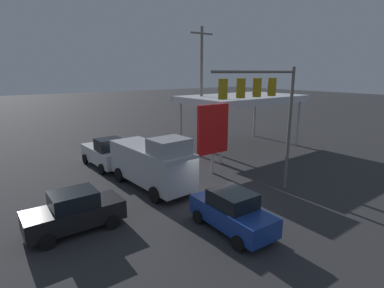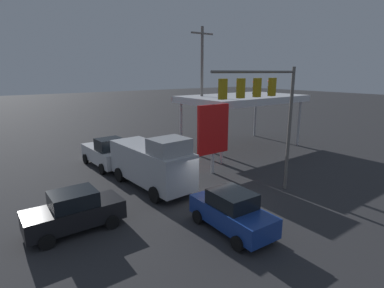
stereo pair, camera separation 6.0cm
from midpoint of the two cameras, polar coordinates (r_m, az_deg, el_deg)
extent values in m
plane|color=#2D2D30|center=(17.58, 4.05, -10.93)|extent=(200.00, 200.00, 0.00)
cylinder|color=slate|center=(19.34, 18.11, 2.50)|extent=(0.20, 0.20, 7.59)
cylinder|color=slate|center=(16.55, 12.44, 13.28)|extent=(6.31, 0.14, 0.14)
cube|color=#B79314|center=(17.54, 15.11, 10.45)|extent=(0.36, 0.28, 1.00)
sphere|color=#FF4141|center=(17.65, 14.69, 11.46)|extent=(0.22, 0.22, 0.22)
sphere|color=#392305|center=(17.66, 14.63, 10.49)|extent=(0.22, 0.22, 0.22)
sphere|color=black|center=(17.67, 14.58, 9.52)|extent=(0.22, 0.22, 0.22)
cube|color=#B79314|center=(16.60, 12.40, 10.45)|extent=(0.36, 0.28, 1.00)
sphere|color=#FF4141|center=(16.71, 11.97, 11.52)|extent=(0.22, 0.22, 0.22)
sphere|color=#392305|center=(16.72, 11.92, 10.49)|extent=(0.22, 0.22, 0.22)
sphere|color=black|center=(16.74, 11.87, 9.46)|extent=(0.22, 0.22, 0.22)
cube|color=#B79314|center=(15.70, 9.38, 10.42)|extent=(0.36, 0.28, 1.00)
sphere|color=#FF4141|center=(15.82, 8.94, 11.54)|extent=(0.22, 0.22, 0.22)
sphere|color=#392305|center=(15.83, 8.90, 10.46)|extent=(0.22, 0.22, 0.22)
sphere|color=black|center=(15.85, 8.86, 9.38)|extent=(0.22, 0.22, 0.22)
cube|color=#B79314|center=(14.85, 6.01, 10.35)|extent=(0.36, 0.28, 1.00)
sphere|color=#FF4141|center=(14.97, 5.55, 11.54)|extent=(0.22, 0.22, 0.22)
sphere|color=#392305|center=(14.98, 5.53, 10.39)|extent=(0.22, 0.22, 0.22)
sphere|color=black|center=(15.00, 5.50, 9.25)|extent=(0.22, 0.22, 0.22)
cylinder|color=slate|center=(28.15, 1.95, 10.14)|extent=(0.26, 0.26, 11.21)
cube|color=slate|center=(28.30, 2.03, 20.31)|extent=(2.40, 0.14, 0.14)
cube|color=silver|center=(29.40, 9.66, 8.51)|extent=(11.56, 6.96, 0.60)
cube|color=red|center=(31.92, 5.09, 9.03)|extent=(11.56, 0.06, 0.36)
cylinder|color=#B7B7BC|center=(35.41, 12.00, 5.08)|extent=(0.24, 0.24, 4.49)
cylinder|color=#B7B7BC|center=(28.58, -2.01, 3.40)|extent=(0.24, 0.24, 4.49)
cylinder|color=#B7B7BC|center=(31.94, 19.72, 3.68)|extent=(0.24, 0.24, 4.49)
cylinder|color=#B7B7BC|center=(24.14, 5.75, 1.45)|extent=(0.24, 0.24, 4.49)
cylinder|color=#B7B7BC|center=(21.62, 4.10, 0.83)|extent=(0.24, 0.24, 5.06)
cube|color=red|center=(21.47, 4.13, 2.80)|extent=(2.71, 0.24, 3.54)
cube|color=black|center=(21.56, 3.91, 2.86)|extent=(1.89, 0.04, 1.24)
cube|color=navy|center=(14.49, 7.67, -13.20)|extent=(1.97, 4.46, 0.90)
cube|color=black|center=(14.15, 7.77, -10.31)|extent=(1.73, 2.06, 0.70)
cylinder|color=black|center=(14.42, 14.39, -15.71)|extent=(0.24, 0.67, 0.66)
cylinder|color=black|center=(13.25, 8.82, -18.23)|extent=(0.24, 0.67, 0.66)
cylinder|color=black|center=(16.20, 6.66, -11.94)|extent=(0.24, 0.67, 0.66)
cylinder|color=black|center=(15.17, 1.24, -13.70)|extent=(0.24, 0.67, 0.66)
cube|color=silver|center=(24.52, -16.08, -1.95)|extent=(2.21, 5.28, 1.10)
cube|color=black|center=(23.47, -15.38, -0.06)|extent=(1.90, 1.67, 0.90)
cylinder|color=black|center=(23.59, -12.10, -3.71)|extent=(0.25, 0.81, 0.80)
cylinder|color=black|center=(22.81, -16.68, -4.59)|extent=(0.25, 0.81, 0.80)
cylinder|color=black|center=(26.55, -15.41, -1.97)|extent=(0.25, 0.81, 0.80)
cylinder|color=black|center=(25.85, -19.55, -2.68)|extent=(0.25, 0.81, 0.80)
cube|color=silver|center=(19.34, -7.79, -3.71)|extent=(2.67, 6.92, 2.20)
cube|color=#A5A7AB|center=(17.23, -4.25, -0.41)|extent=(2.21, 1.91, 0.90)
cylinder|color=black|center=(18.63, -0.95, -7.85)|extent=(0.27, 0.97, 0.96)
cylinder|color=black|center=(17.37, -7.07, -9.59)|extent=(0.27, 0.97, 0.96)
cylinder|color=black|center=(22.05, -8.17, -4.55)|extent=(0.27, 0.97, 0.96)
cylinder|color=black|center=(21.00, -13.64, -5.73)|extent=(0.27, 0.97, 0.96)
cube|color=black|center=(15.38, -21.33, -12.42)|extent=(4.41, 1.82, 0.90)
cube|color=black|center=(15.06, -21.59, -9.67)|extent=(2.01, 1.66, 0.70)
cylinder|color=black|center=(14.54, -25.77, -16.46)|extent=(0.66, 0.22, 0.66)
cylinder|color=black|center=(16.16, -27.11, -13.50)|extent=(0.66, 0.22, 0.66)
cylinder|color=black|center=(15.17, -14.85, -14.19)|extent=(0.66, 0.22, 0.66)
cylinder|color=black|center=(16.73, -17.28, -11.63)|extent=(0.66, 0.22, 0.66)
camera|label=1|loc=(0.03, -89.90, 0.02)|focal=28.00mm
camera|label=2|loc=(0.03, 90.10, -0.02)|focal=28.00mm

